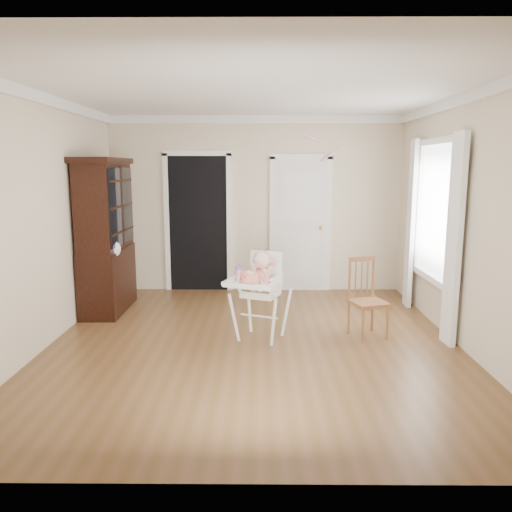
{
  "coord_description": "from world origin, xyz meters",
  "views": [
    {
      "loc": [
        0.07,
        -5.28,
        1.93
      ],
      "look_at": [
        0.03,
        0.08,
        0.97
      ],
      "focal_mm": 35.0,
      "sensor_mm": 36.0,
      "label": 1
    }
  ],
  "objects_px": {
    "cake": "(250,277)",
    "china_cabinet": "(106,236)",
    "dining_chair": "(367,300)",
    "sippy_cup": "(240,272)",
    "high_chair": "(261,285)"
  },
  "relations": [
    {
      "from": "high_chair",
      "to": "sippy_cup",
      "type": "height_order",
      "value": "high_chair"
    },
    {
      "from": "sippy_cup",
      "to": "dining_chair",
      "type": "height_order",
      "value": "dining_chair"
    },
    {
      "from": "high_chair",
      "to": "sippy_cup",
      "type": "bearing_deg",
      "value": -148.78
    },
    {
      "from": "high_chair",
      "to": "cake",
      "type": "bearing_deg",
      "value": -98.16
    },
    {
      "from": "cake",
      "to": "china_cabinet",
      "type": "bearing_deg",
      "value": 145.65
    },
    {
      "from": "cake",
      "to": "dining_chair",
      "type": "relative_size",
      "value": 0.28
    },
    {
      "from": "sippy_cup",
      "to": "china_cabinet",
      "type": "height_order",
      "value": "china_cabinet"
    },
    {
      "from": "high_chair",
      "to": "dining_chair",
      "type": "relative_size",
      "value": 1.11
    },
    {
      "from": "cake",
      "to": "china_cabinet",
      "type": "height_order",
      "value": "china_cabinet"
    },
    {
      "from": "high_chair",
      "to": "sippy_cup",
      "type": "relative_size",
      "value": 5.54
    },
    {
      "from": "cake",
      "to": "sippy_cup",
      "type": "height_order",
      "value": "sippy_cup"
    },
    {
      "from": "cake",
      "to": "dining_chair",
      "type": "height_order",
      "value": "dining_chair"
    },
    {
      "from": "sippy_cup",
      "to": "china_cabinet",
      "type": "relative_size",
      "value": 0.09
    },
    {
      "from": "sippy_cup",
      "to": "china_cabinet",
      "type": "distance_m",
      "value": 2.19
    },
    {
      "from": "sippy_cup",
      "to": "cake",
      "type": "bearing_deg",
      "value": -53.95
    }
  ]
}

